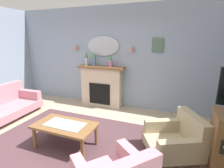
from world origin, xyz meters
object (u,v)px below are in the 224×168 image
Objects in this scene: mantel_vase_left at (111,61)px; wall_sconce_right at (132,48)px; wall_mirror at (103,46)px; wall_sconce_left at (76,47)px; floral_couch at (1,106)px; framed_picture at (158,45)px; coffee_table at (65,127)px; mantel_vase_right at (86,58)px; fireplace at (101,86)px; armchair_in_corner at (177,138)px; mantel_vase_centre at (94,58)px.

wall_sconce_right reaches higher than mantel_vase_left.
wall_sconce_left is (-0.85, -0.05, -0.05)m from wall_mirror.
wall_sconce_left is at bearing 60.59° from floral_couch.
framed_picture is 0.33× the size of coffee_table.
floral_couch reaches higher than coffee_table.
mantel_vase_right is at bearing 50.11° from floral_couch.
floral_couch is at bearing 169.78° from coffee_table.
framed_picture is at bearing 5.27° from mantel_vase_right.
framed_picture is (1.50, 0.15, 1.18)m from fireplace.
fireplace is 0.78× the size of floral_couch.
wall_sconce_left is 2.81m from coffee_table.
wall_mirror reaches higher than armchair_in_corner.
armchair_in_corner is (4.03, 0.10, -0.01)m from floral_couch.
wall_mirror reaches higher than fireplace.
wall_sconce_right is at bearing 6.16° from fireplace.
wall_sconce_left and wall_sconce_right have the same top height.
mantel_vase_centre reaches higher than floral_couch.
coffee_table is at bearing -70.83° from mantel_vase_right.
wall_sconce_right is at bearing 75.72° from coffee_table.
mantel_vase_centre reaches higher than mantel_vase_left.
wall_mirror is 2.65m from coffee_table.
framed_picture reaches higher than mantel_vase_left.
wall_sconce_right is at bearing 12.31° from mantel_vase_left.
wall_mirror reaches higher than coffee_table.
mantel_vase_centre is 0.43m from wall_mirror.
floral_couch is (-1.89, -1.75, -0.25)m from fireplace.
wall_sconce_right is 0.13× the size of armchair_in_corner.
framed_picture is (0.65, 0.06, 0.09)m from wall_sconce_right.
wall_sconce_left is at bearing -176.63° from wall_mirror.
wall_sconce_right reaches higher than floral_couch.
armchair_in_corner is at bearing 14.88° from coffee_table.
mantel_vase_right is at bearing 148.11° from armchair_in_corner.
mantel_vase_left is 0.92× the size of framed_picture.
mantel_vase_left is (0.30, -0.03, 0.74)m from fireplace.
mantel_vase_left is (0.50, -0.00, -0.06)m from mantel_vase_centre.
armchair_in_corner is (1.29, -1.73, -1.35)m from wall_sconce_right.
mantel_vase_centre is 2.63m from floral_couch.
mantel_vase_centre is at bearing 180.00° from mantel_vase_left.
wall_sconce_right is at bearing 33.89° from floral_couch.
wall_sconce_right is 0.39× the size of framed_picture.
floral_couch is (-2.17, 0.39, -0.06)m from coffee_table.
mantel_vase_right is at bearing -16.70° from wall_sconce_left.
mantel_vase_centre is 0.36× the size of coffee_table.
mantel_vase_centre is 3.04m from armchair_in_corner.
mantel_vase_right is at bearing 180.00° from mantel_vase_centre.
mantel_vase_left is at bearing -171.47° from framed_picture.
framed_picture is 0.33× the size of armchair_in_corner.
mantel_vase_right is 0.25m from mantel_vase_centre.
coffee_table is at bearing -90.47° from mantel_vase_left.
wall_sconce_left is (-0.85, 0.09, 1.09)m from fireplace.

